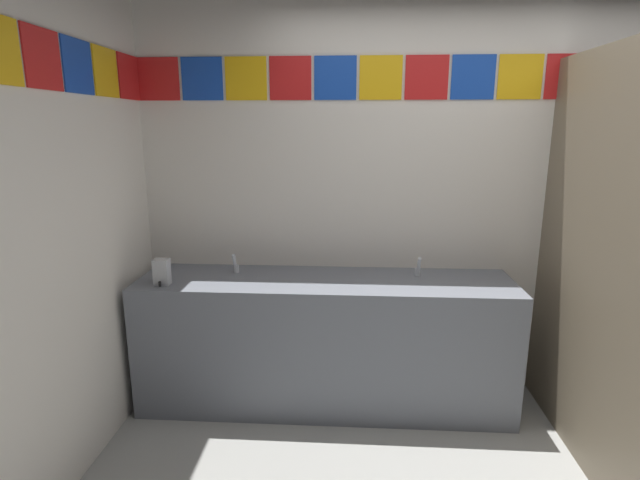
# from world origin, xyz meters

# --- Properties ---
(wall_back) EXTENTS (4.24, 0.09, 2.79)m
(wall_back) POSITION_xyz_m (0.00, 1.46, 1.40)
(wall_back) COLOR silver
(wall_back) RESTS_ON ground_plane
(vanity_counter) EXTENTS (2.35, 0.57, 0.85)m
(vanity_counter) POSITION_xyz_m (-0.89, 1.14, 0.43)
(vanity_counter) COLOR slate
(vanity_counter) RESTS_ON ground_plane
(faucet_left) EXTENTS (0.04, 0.10, 0.14)m
(faucet_left) POSITION_xyz_m (-1.48, 1.23, 0.90)
(faucet_left) COLOR silver
(faucet_left) RESTS_ON vanity_counter
(faucet_right) EXTENTS (0.04, 0.10, 0.14)m
(faucet_right) POSITION_xyz_m (-0.31, 1.23, 0.90)
(faucet_right) COLOR silver
(faucet_right) RESTS_ON vanity_counter
(soap_dispenser) EXTENTS (0.09, 0.09, 0.16)m
(soap_dispenser) POSITION_xyz_m (-1.87, 0.97, 0.93)
(soap_dispenser) COLOR #B7BABF
(soap_dispenser) RESTS_ON vanity_counter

